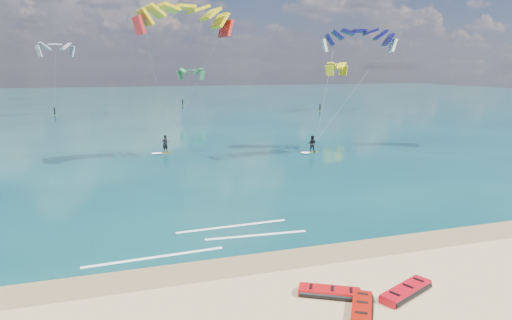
{
  "coord_description": "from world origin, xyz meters",
  "views": [
    {
      "loc": [
        -4.68,
        -16.17,
        9.08
      ],
      "look_at": [
        3.05,
        8.0,
        3.88
      ],
      "focal_mm": 32.0,
      "sensor_mm": 36.0,
      "label": 1
    }
  ],
  "objects_px": {
    "packed_kite_left": "(406,295)",
    "packed_kite_right": "(362,312)",
    "kitesurfer_far": "(338,80)",
    "kitesurfer_main": "(174,76)",
    "packed_kite_mid": "(329,296)"
  },
  "relations": [
    {
      "from": "packed_kite_mid",
      "to": "kitesurfer_main",
      "type": "height_order",
      "value": "kitesurfer_main"
    },
    {
      "from": "packed_kite_left",
      "to": "packed_kite_right",
      "type": "distance_m",
      "value": 2.46
    },
    {
      "from": "kitesurfer_main",
      "to": "kitesurfer_far",
      "type": "xyz_separation_m",
      "value": [
        16.71,
        -1.42,
        -0.41
      ]
    },
    {
      "from": "kitesurfer_main",
      "to": "packed_kite_mid",
      "type": "bearing_deg",
      "value": -113.08
    },
    {
      "from": "packed_kite_left",
      "to": "packed_kite_right",
      "type": "xyz_separation_m",
      "value": [
        -2.39,
        -0.61,
        0.0
      ]
    },
    {
      "from": "kitesurfer_main",
      "to": "packed_kite_left",
      "type": "bearing_deg",
      "value": -107.56
    },
    {
      "from": "packed_kite_left",
      "to": "packed_kite_mid",
      "type": "distance_m",
      "value": 3.12
    },
    {
      "from": "packed_kite_mid",
      "to": "packed_kite_right",
      "type": "distance_m",
      "value": 1.61
    },
    {
      "from": "packed_kite_right",
      "to": "packed_kite_left",
      "type": "bearing_deg",
      "value": -43.11
    },
    {
      "from": "packed_kite_left",
      "to": "packed_kite_mid",
      "type": "height_order",
      "value": "packed_kite_left"
    },
    {
      "from": "packed_kite_right",
      "to": "kitesurfer_far",
      "type": "distance_m",
      "value": 33.37
    },
    {
      "from": "packed_kite_right",
      "to": "kitesurfer_main",
      "type": "relative_size",
      "value": 0.15
    },
    {
      "from": "kitesurfer_far",
      "to": "kitesurfer_main",
      "type": "bearing_deg",
      "value": 173.99
    },
    {
      "from": "packed_kite_left",
      "to": "packed_kite_right",
      "type": "height_order",
      "value": "packed_kite_left"
    },
    {
      "from": "packed_kite_right",
      "to": "kitesurfer_far",
      "type": "relative_size",
      "value": 0.17
    }
  ]
}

